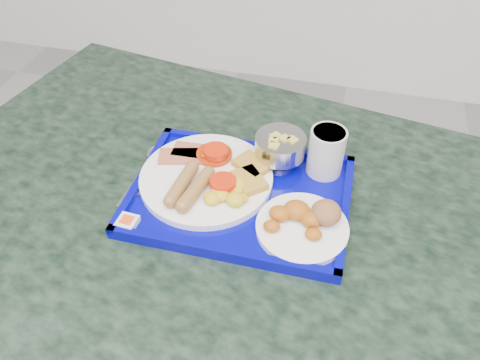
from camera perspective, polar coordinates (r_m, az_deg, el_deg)
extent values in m
cylinder|color=gray|center=(1.29, -1.61, -15.84)|extent=(0.12, 0.12, 0.76)
cube|color=black|center=(0.97, -2.08, -3.71)|extent=(1.47, 1.11, 0.04)
cube|color=#030398|center=(0.95, 0.00, -2.06)|extent=(0.44, 0.32, 0.01)
cube|color=#030398|center=(1.05, 1.98, 4.20)|extent=(0.44, 0.02, 0.01)
cube|color=#030398|center=(0.85, -2.49, -8.61)|extent=(0.44, 0.02, 0.01)
cube|color=#030398|center=(0.93, 12.68, -3.66)|extent=(0.02, 0.32, 0.01)
cube|color=#030398|center=(1.00, -11.77, 0.57)|extent=(0.02, 0.32, 0.01)
cylinder|color=white|center=(0.97, -4.13, 0.24)|extent=(0.28, 0.28, 0.02)
cube|color=#CB6C51|center=(1.02, -5.60, 3.49)|extent=(0.10, 0.05, 0.01)
cube|color=#CB6C51|center=(1.01, -7.23, 2.88)|extent=(0.10, 0.07, 0.01)
cylinder|color=#BC3807|center=(1.01, -3.15, 3.13)|extent=(0.08, 0.08, 0.01)
sphere|color=#BC3807|center=(0.99, -4.50, 2.94)|extent=(0.01, 0.01, 0.01)
sphere|color=#BC3807|center=(1.00, -1.93, 3.48)|extent=(0.01, 0.01, 0.01)
sphere|color=#BC3807|center=(0.99, -2.52, 2.77)|extent=(0.01, 0.01, 0.01)
sphere|color=#BC3807|center=(0.99, -2.65, 2.90)|extent=(0.01, 0.01, 0.01)
sphere|color=#BC3807|center=(1.02, -4.18, 4.14)|extent=(0.01, 0.01, 0.01)
sphere|color=#BC3807|center=(0.99, -4.37, 2.95)|extent=(0.01, 0.01, 0.01)
sphere|color=#BC3807|center=(1.02, -3.10, 4.02)|extent=(0.01, 0.01, 0.01)
sphere|color=#BC3807|center=(1.01, -1.63, 3.79)|extent=(0.01, 0.01, 0.01)
sphere|color=#BC3807|center=(0.98, -3.03, 2.50)|extent=(0.01, 0.01, 0.01)
sphere|color=#BC3807|center=(0.98, -3.29, 2.49)|extent=(0.01, 0.01, 0.01)
sphere|color=#BC3807|center=(1.01, -2.50, 3.89)|extent=(0.01, 0.01, 0.01)
sphere|color=#BC3807|center=(1.02, -2.35, 4.30)|extent=(0.01, 0.01, 0.01)
cube|color=gold|center=(0.98, 1.45, 1.83)|extent=(0.09, 0.08, 0.01)
cube|color=gold|center=(0.94, 1.10, -0.06)|extent=(0.09, 0.09, 0.01)
cylinder|color=brown|center=(0.93, -7.11, -0.40)|extent=(0.04, 0.11, 0.03)
cylinder|color=brown|center=(0.92, -5.40, -1.09)|extent=(0.05, 0.11, 0.03)
ellipsoid|color=gold|center=(0.90, -0.56, -2.33)|extent=(0.04, 0.04, 0.02)
ellipsoid|color=gold|center=(0.90, -3.44, -2.20)|extent=(0.03, 0.03, 0.02)
ellipsoid|color=gold|center=(0.92, -0.30, -1.24)|extent=(0.03, 0.03, 0.02)
ellipsoid|color=gold|center=(0.92, -2.53, -1.28)|extent=(0.03, 0.03, 0.02)
ellipsoid|color=gold|center=(0.91, 0.16, -2.21)|extent=(0.03, 0.03, 0.02)
ellipsoid|color=gold|center=(0.92, -1.48, -1.09)|extent=(0.03, 0.03, 0.02)
ellipsoid|color=gold|center=(0.93, -0.35, -0.39)|extent=(0.03, 0.03, 0.02)
ellipsoid|color=gold|center=(0.91, -2.33, -1.83)|extent=(0.03, 0.03, 0.02)
ellipsoid|color=gold|center=(0.92, -2.21, -1.54)|extent=(0.03, 0.03, 0.02)
cylinder|color=red|center=(0.99, -2.97, 3.46)|extent=(0.05, 0.05, 0.02)
cylinder|color=red|center=(0.92, -2.10, -0.36)|extent=(0.05, 0.05, 0.02)
cylinder|color=white|center=(0.89, 7.57, -5.79)|extent=(0.17, 0.17, 0.01)
ellipsoid|color=#B25914|center=(0.86, 8.94, -6.54)|extent=(0.03, 0.03, 0.02)
ellipsoid|color=#B25914|center=(0.88, 8.67, -4.76)|extent=(0.04, 0.03, 0.03)
ellipsoid|color=#B25914|center=(0.88, 6.92, -3.64)|extent=(0.05, 0.04, 0.03)
ellipsoid|color=#B25914|center=(0.88, 4.86, -4.09)|extent=(0.04, 0.03, 0.03)
ellipsoid|color=#B25914|center=(0.86, 3.88, -5.63)|extent=(0.03, 0.03, 0.02)
ellipsoid|color=#9C613E|center=(0.88, 10.46, -3.93)|extent=(0.06, 0.06, 0.04)
cylinder|color=#ACADAF|center=(1.02, 4.78, 2.17)|extent=(0.07, 0.07, 0.01)
cylinder|color=#ACADAF|center=(1.01, 4.83, 2.79)|extent=(0.02, 0.02, 0.02)
cylinder|color=#ACADAF|center=(0.99, 4.94, 4.21)|extent=(0.11, 0.11, 0.04)
cube|color=#CFC44F|center=(0.97, 5.45, 4.84)|extent=(0.03, 0.03, 0.02)
cube|color=#CFC44F|center=(0.97, 4.10, 4.59)|extent=(0.02, 0.02, 0.02)
cube|color=#CFC44F|center=(0.98, 4.34, 5.16)|extent=(0.03, 0.03, 0.02)
cube|color=#CFC44F|center=(0.95, 4.16, 3.97)|extent=(0.02, 0.02, 0.02)
cube|color=#CFC44F|center=(0.97, 6.39, 4.68)|extent=(0.03, 0.03, 0.02)
cylinder|color=silver|center=(0.98, 10.46, 3.39)|extent=(0.07, 0.07, 0.10)
cylinder|color=#D9490C|center=(0.95, 10.82, 5.53)|extent=(0.07, 0.07, 0.01)
cube|color=#ACADAF|center=(0.99, -10.66, -0.06)|extent=(0.05, 0.13, 0.00)
ellipsoid|color=#ACADAF|center=(1.05, -10.44, 3.37)|extent=(0.04, 0.05, 0.01)
cube|color=#ACADAF|center=(1.00, -12.10, 0.44)|extent=(0.02, 0.19, 0.00)
cube|color=white|center=(0.91, -13.56, -5.03)|extent=(0.04, 0.04, 0.01)
cube|color=#F24E1A|center=(0.91, -13.64, -4.73)|extent=(0.02, 0.02, 0.00)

